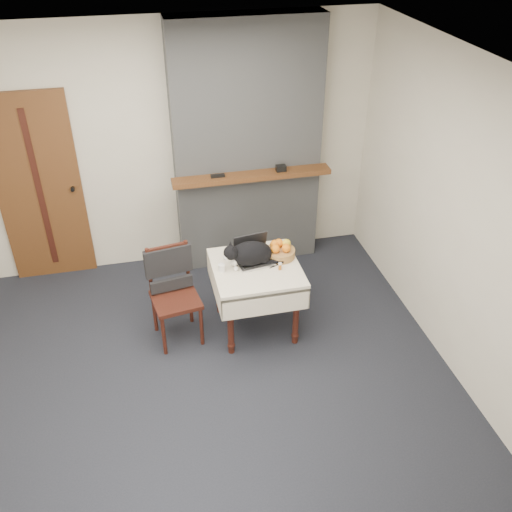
# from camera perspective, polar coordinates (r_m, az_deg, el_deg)

# --- Properties ---
(ground) EXTENTS (4.50, 4.50, 0.00)m
(ground) POSITION_cam_1_polar(r_m,az_deg,el_deg) (5.03, -6.51, -12.50)
(ground) COLOR black
(ground) RESTS_ON ground
(room_shell) EXTENTS (4.52, 4.01, 2.61)m
(room_shell) POSITION_cam_1_polar(r_m,az_deg,el_deg) (4.37, -8.77, 8.31)
(room_shell) COLOR beige
(room_shell) RESTS_ON ground
(door) EXTENTS (0.82, 0.10, 2.00)m
(door) POSITION_cam_1_polar(r_m,az_deg,el_deg) (6.14, -20.81, 6.18)
(door) COLOR brown
(door) RESTS_ON ground
(chimney) EXTENTS (1.62, 0.48, 2.60)m
(chimney) POSITION_cam_1_polar(r_m,az_deg,el_deg) (5.93, -0.91, 10.68)
(chimney) COLOR gray
(chimney) RESTS_ON ground
(side_table) EXTENTS (0.78, 0.78, 0.70)m
(side_table) POSITION_cam_1_polar(r_m,az_deg,el_deg) (5.18, 0.01, -2.06)
(side_table) COLOR #3C1310
(side_table) RESTS_ON ground
(laptop) EXTENTS (0.36, 0.32, 0.24)m
(laptop) POSITION_cam_1_polar(r_m,az_deg,el_deg) (5.16, -0.32, 0.15)
(laptop) COLOR #B7B7BC
(laptop) RESTS_ON side_table
(cat) EXTENTS (0.55, 0.27, 0.26)m
(cat) POSITION_cam_1_polar(r_m,az_deg,el_deg) (5.08, -0.50, 0.24)
(cat) COLOR black
(cat) RESTS_ON side_table
(cream_jar) EXTENTS (0.06, 0.06, 0.07)m
(cream_jar) POSITION_cam_1_polar(r_m,az_deg,el_deg) (5.04, -3.46, -1.18)
(cream_jar) COLOR white
(cream_jar) RESTS_ON side_table
(pill_bottle) EXTENTS (0.03, 0.03, 0.07)m
(pill_bottle) POSITION_cam_1_polar(r_m,az_deg,el_deg) (5.05, 2.41, -1.03)
(pill_bottle) COLOR #AA5615
(pill_bottle) RESTS_ON side_table
(fruit_basket) EXTENTS (0.27, 0.27, 0.15)m
(fruit_basket) POSITION_cam_1_polar(r_m,az_deg,el_deg) (5.21, 2.43, 0.53)
(fruit_basket) COLOR #A96E44
(fruit_basket) RESTS_ON side_table
(desk_clutter) EXTENTS (0.15, 0.04, 0.01)m
(desk_clutter) POSITION_cam_1_polar(r_m,az_deg,el_deg) (5.20, 2.23, -0.35)
(desk_clutter) COLOR black
(desk_clutter) RESTS_ON side_table
(chair) EXTENTS (0.47, 0.47, 0.92)m
(chair) POSITION_cam_1_polar(r_m,az_deg,el_deg) (5.18, -8.43, -2.45)
(chair) COLOR #3C1310
(chair) RESTS_ON ground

